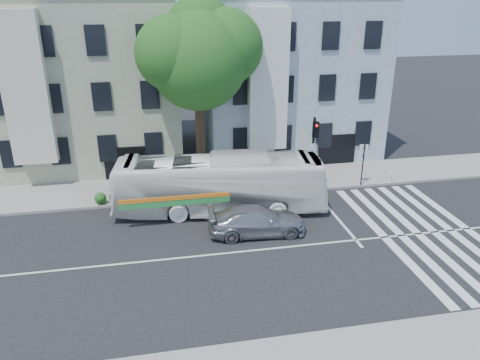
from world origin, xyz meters
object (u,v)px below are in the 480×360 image
object	(u,v)px
sedan	(257,221)
traffic_signal	(314,145)
bus	(220,184)
fire_hydrant	(389,176)

from	to	relation	value
sedan	traffic_signal	bearing A→B (deg)	-41.39
bus	fire_hydrant	size ratio (longest dim) A/B	15.59
sedan	traffic_signal	size ratio (longest dim) A/B	1.06
sedan	fire_hydrant	xyz separation A→B (m)	(9.53, 4.71, -0.18)
bus	fire_hydrant	distance (m)	11.14
fire_hydrant	sedan	bearing A→B (deg)	-153.71
bus	traffic_signal	xyz separation A→B (m)	(5.76, 1.56, 1.35)
sedan	fire_hydrant	distance (m)	10.63
sedan	traffic_signal	world-z (taller)	traffic_signal
bus	sedan	bearing A→B (deg)	-146.82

